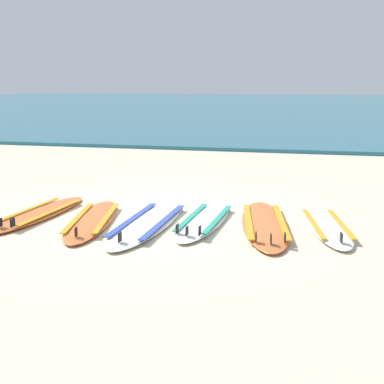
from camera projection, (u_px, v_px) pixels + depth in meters
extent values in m
plane|color=beige|center=(174.00, 214.00, 7.12)|extent=(80.00, 80.00, 0.00)
cube|color=#23667A|center=(284.00, 104.00, 42.02)|extent=(80.00, 60.00, 0.10)
ellipsoid|color=orange|center=(39.00, 213.00, 7.03)|extent=(0.73, 2.17, 0.07)
cube|color=gold|center=(28.00, 210.00, 7.07)|extent=(0.21, 1.49, 0.01)
cube|color=gold|center=(51.00, 212.00, 6.96)|extent=(0.21, 1.49, 0.01)
cube|color=black|center=(0.00, 223.00, 6.24)|extent=(0.02, 0.09, 0.11)
cube|color=black|center=(13.00, 222.00, 6.25)|extent=(0.02, 0.09, 0.11)
ellipsoid|color=orange|center=(92.00, 220.00, 6.69)|extent=(0.94, 2.21, 0.07)
cube|color=gold|center=(78.00, 217.00, 6.69)|extent=(0.36, 1.49, 0.01)
cube|color=gold|center=(107.00, 217.00, 6.68)|extent=(0.36, 1.49, 0.01)
cube|color=black|center=(76.00, 232.00, 5.86)|extent=(0.03, 0.09, 0.11)
ellipsoid|color=silver|center=(148.00, 223.00, 6.56)|extent=(0.69, 2.44, 0.07)
cube|color=#334CB2|center=(133.00, 219.00, 6.61)|extent=(0.14, 1.69, 0.01)
cube|color=#334CB2|center=(164.00, 221.00, 6.50)|extent=(0.14, 1.69, 0.01)
cube|color=black|center=(120.00, 237.00, 5.66)|extent=(0.02, 0.09, 0.11)
ellipsoid|color=white|center=(204.00, 221.00, 6.66)|extent=(0.64, 2.08, 0.07)
cube|color=teal|center=(191.00, 217.00, 6.71)|extent=(0.16, 1.44, 0.01)
cube|color=teal|center=(218.00, 219.00, 6.60)|extent=(0.16, 1.44, 0.01)
cube|color=black|center=(187.00, 231.00, 5.89)|extent=(0.02, 0.09, 0.11)
cube|color=black|center=(177.00, 229.00, 5.99)|extent=(0.02, 0.09, 0.11)
cube|color=black|center=(200.00, 230.00, 5.91)|extent=(0.02, 0.09, 0.11)
ellipsoid|color=orange|center=(265.00, 224.00, 6.52)|extent=(0.95, 2.44, 0.07)
cube|color=gold|center=(248.00, 220.00, 6.52)|extent=(0.33, 1.66, 0.01)
cube|color=gold|center=(281.00, 221.00, 6.49)|extent=(0.33, 1.66, 0.01)
cube|color=black|center=(271.00, 239.00, 5.59)|extent=(0.03, 0.09, 0.11)
cube|color=black|center=(256.00, 237.00, 5.66)|extent=(0.03, 0.09, 0.11)
cube|color=black|center=(285.00, 238.00, 5.64)|extent=(0.03, 0.09, 0.11)
ellipsoid|color=silver|center=(327.00, 226.00, 6.40)|extent=(0.80, 1.99, 0.07)
cube|color=gold|center=(313.00, 223.00, 6.40)|extent=(0.29, 1.35, 0.01)
cube|color=gold|center=(341.00, 223.00, 6.38)|extent=(0.29, 1.35, 0.01)
cube|color=black|center=(341.00, 238.00, 5.64)|extent=(0.03, 0.09, 0.11)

